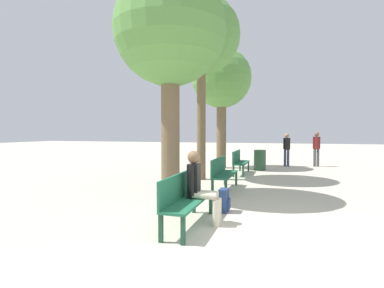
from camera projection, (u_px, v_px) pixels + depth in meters
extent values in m
plane|color=beige|center=(274.00, 247.00, 4.24)|extent=(80.00, 80.00, 0.00)
cube|color=#1E6042|center=(189.00, 201.00, 5.18)|extent=(0.44, 1.80, 0.04)
cube|color=#1E6042|center=(179.00, 186.00, 5.22)|extent=(0.04, 1.80, 0.45)
cube|color=#19422D|center=(183.00, 231.00, 4.32)|extent=(0.06, 0.06, 0.42)
cube|color=#19422D|center=(211.00, 203.00, 5.95)|extent=(0.06, 0.06, 0.42)
cube|color=#19422D|center=(161.00, 228.00, 4.42)|extent=(0.06, 0.06, 0.42)
cube|color=#19422D|center=(194.00, 202.00, 6.06)|extent=(0.06, 0.06, 0.42)
cube|color=#1E6042|center=(225.00, 175.00, 8.39)|extent=(0.44, 1.80, 0.04)
cube|color=#1E6042|center=(219.00, 166.00, 8.44)|extent=(0.04, 1.80, 0.45)
cube|color=#19422D|center=(226.00, 189.00, 7.53)|extent=(0.06, 0.06, 0.42)
cube|color=#19422D|center=(236.00, 178.00, 9.17)|extent=(0.06, 0.06, 0.42)
cube|color=#19422D|center=(212.00, 188.00, 7.63)|extent=(0.06, 0.06, 0.42)
cube|color=#19422D|center=(225.00, 178.00, 9.27)|extent=(0.06, 0.06, 0.42)
cube|color=#1E6042|center=(241.00, 163.00, 11.60)|extent=(0.44, 1.80, 0.04)
cube|color=#1E6042|center=(236.00, 156.00, 11.65)|extent=(0.04, 1.80, 0.45)
cube|color=#19422D|center=(243.00, 172.00, 10.74)|extent=(0.06, 0.06, 0.42)
cube|color=#19422D|center=(248.00, 166.00, 12.38)|extent=(0.06, 0.06, 0.42)
cube|color=#19422D|center=(233.00, 171.00, 10.84)|extent=(0.06, 0.06, 0.42)
cube|color=#19422D|center=(240.00, 166.00, 12.48)|extent=(0.06, 0.06, 0.42)
cylinder|color=brown|center=(170.00, 129.00, 7.45)|extent=(0.46, 0.46, 3.40)
sphere|color=#568E42|center=(170.00, 29.00, 7.35)|extent=(2.77, 2.77, 2.77)
cylinder|color=brown|center=(201.00, 119.00, 10.23)|extent=(0.30, 0.30, 4.18)
sphere|color=#568E42|center=(201.00, 35.00, 10.11)|extent=(2.63, 2.63, 2.63)
cylinder|color=brown|center=(221.00, 131.00, 13.56)|extent=(0.44, 0.44, 3.32)
sphere|color=#568E42|center=(222.00, 78.00, 13.46)|extent=(2.68, 2.68, 2.68)
cylinder|color=beige|center=(204.00, 196.00, 5.22)|extent=(0.43, 0.12, 0.12)
cylinder|color=beige|center=(216.00, 213.00, 5.17)|extent=(0.12, 0.12, 0.46)
cylinder|color=beige|center=(206.00, 194.00, 5.36)|extent=(0.43, 0.12, 0.12)
cylinder|color=beige|center=(218.00, 211.00, 5.31)|extent=(0.12, 0.12, 0.46)
cube|color=black|center=(194.00, 181.00, 5.34)|extent=(0.20, 0.23, 0.60)
cylinder|color=black|center=(192.00, 180.00, 5.22)|extent=(0.09, 0.09, 0.54)
cylinder|color=black|center=(196.00, 178.00, 5.46)|extent=(0.09, 0.09, 0.54)
sphere|color=brown|center=(194.00, 157.00, 5.32)|extent=(0.23, 0.23, 0.23)
cube|color=navy|center=(224.00, 200.00, 6.11)|extent=(0.17, 0.31, 0.47)
cube|color=navy|center=(229.00, 204.00, 6.08)|extent=(0.04, 0.22, 0.21)
cylinder|color=#384260|center=(285.00, 158.00, 14.19)|extent=(0.12, 0.12, 0.79)
cylinder|color=#384260|center=(288.00, 158.00, 14.15)|extent=(0.12, 0.12, 0.79)
cube|color=black|center=(287.00, 144.00, 14.14)|extent=(0.26, 0.27, 0.56)
cylinder|color=black|center=(284.00, 143.00, 14.18)|extent=(0.08, 0.08, 0.53)
cylinder|color=black|center=(289.00, 144.00, 14.11)|extent=(0.08, 0.08, 0.53)
sphere|color=#A37A5B|center=(287.00, 135.00, 14.13)|extent=(0.21, 0.21, 0.21)
cylinder|color=#4C4C4C|center=(315.00, 158.00, 14.12)|extent=(0.12, 0.12, 0.83)
cylinder|color=#4C4C4C|center=(318.00, 158.00, 14.08)|extent=(0.12, 0.12, 0.83)
cube|color=maroon|center=(317.00, 143.00, 14.07)|extent=(0.29, 0.29, 0.58)
cylinder|color=maroon|center=(314.00, 143.00, 14.11)|extent=(0.09, 0.09, 0.56)
cylinder|color=maroon|center=(319.00, 143.00, 14.04)|extent=(0.09, 0.09, 0.56)
sphere|color=brown|center=(317.00, 134.00, 14.06)|extent=(0.22, 0.22, 0.22)
cylinder|color=#2D5138|center=(260.00, 160.00, 12.79)|extent=(0.50, 0.50, 0.86)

